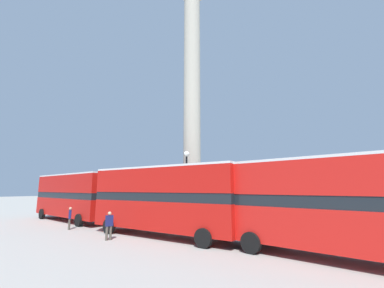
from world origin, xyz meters
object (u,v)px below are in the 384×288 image
at_px(bus_c, 347,203).
at_px(pedestrian_by_plinth, 70,217).
at_px(equestrian_statue, 354,207).
at_px(pedestrian_near_lamp, 109,224).
at_px(monument_column, 192,129).
at_px(bus_a, 164,198).
at_px(bus_b, 74,195).
at_px(street_lamp, 186,186).

distance_m(bus_c, pedestrian_by_plinth, 18.20).
xyz_separation_m(equestrian_statue, pedestrian_near_lamp, (-11.55, -14.01, -0.69)).
bearing_deg(pedestrian_by_plinth, monument_column, 89.19).
bearing_deg(monument_column, bus_c, -25.99).
distance_m(equestrian_statue, pedestrian_by_plinth, 21.85).
relative_size(bus_c, pedestrian_by_plinth, 6.96).
relative_size(equestrian_statue, pedestrian_near_lamp, 3.51).
bearing_deg(bus_a, equestrian_statue, 47.37).
height_order(bus_b, pedestrian_by_plinth, bus_b).
bearing_deg(monument_column, street_lamp, -58.59).
bearing_deg(pedestrian_by_plinth, bus_b, -179.64).
xyz_separation_m(monument_column, pedestrian_near_lamp, (0.48, -9.12, -7.63)).
xyz_separation_m(pedestrian_near_lamp, pedestrian_by_plinth, (-5.79, 0.74, -0.02)).
height_order(equestrian_statue, pedestrian_by_plinth, equestrian_statue).
distance_m(bus_b, street_lamp, 12.72).
bearing_deg(monument_column, bus_b, -151.29).
relative_size(equestrian_statue, street_lamp, 1.01).
bearing_deg(pedestrian_near_lamp, monument_column, 21.07).
relative_size(bus_b, pedestrian_near_lamp, 7.00).
relative_size(bus_c, equestrian_statue, 1.95).
height_order(monument_column, street_lamp, monument_column).
xyz_separation_m(bus_a, pedestrian_near_lamp, (-1.88, -2.81, -1.53)).
bearing_deg(bus_b, equestrian_statue, 30.26).
xyz_separation_m(bus_c, pedestrian_near_lamp, (-12.20, -2.94, -1.52)).
height_order(bus_a, bus_c, bus_a).
bearing_deg(bus_a, street_lamp, 82.04).
distance_m(equestrian_statue, pedestrian_near_lamp, 18.17).
distance_m(bus_a, pedestrian_near_lamp, 3.71).
relative_size(bus_b, equestrian_statue, 1.99).
bearing_deg(bus_c, monument_column, 159.17).
bearing_deg(pedestrian_by_plinth, bus_c, 38.56).
bearing_deg(bus_a, pedestrian_near_lamp, -125.52).
height_order(bus_b, equestrian_statue, equestrian_statue).
bearing_deg(equestrian_statue, monument_column, 176.99).
relative_size(bus_a, street_lamp, 1.90).
xyz_separation_m(bus_b, pedestrian_near_lamp, (10.53, -3.61, -1.50)).
bearing_deg(bus_c, street_lamp, 174.17).
height_order(bus_b, bus_c, bus_c).
height_order(bus_c, pedestrian_by_plinth, bus_c).
height_order(bus_a, bus_b, bus_a).
xyz_separation_m(equestrian_statue, pedestrian_by_plinth, (-17.35, -13.27, -0.71)).
bearing_deg(monument_column, equestrian_statue, 22.12).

